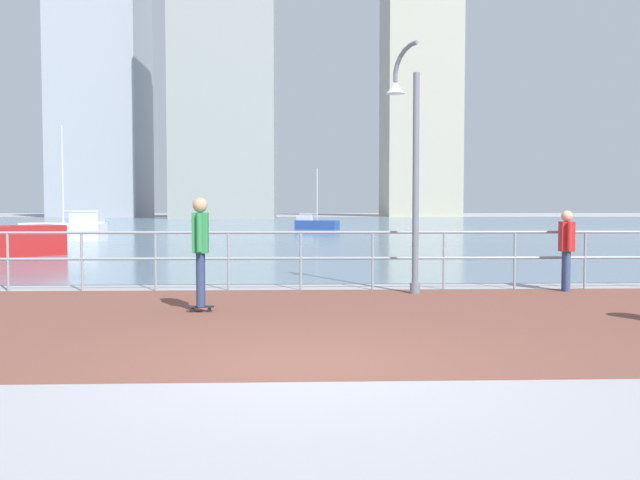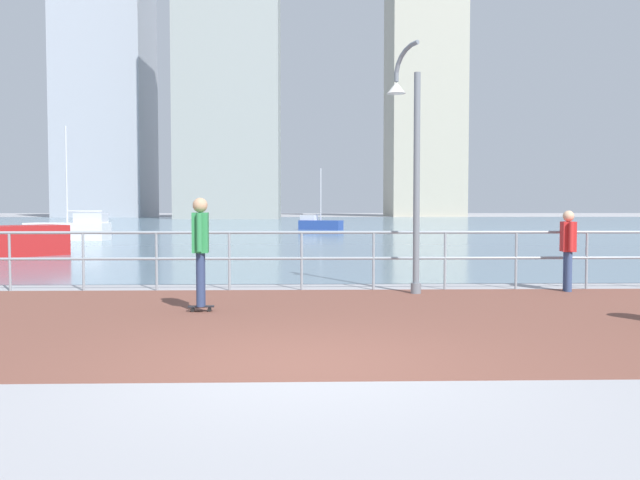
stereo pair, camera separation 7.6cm
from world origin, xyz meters
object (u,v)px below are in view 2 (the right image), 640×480
bystander (568,244)px  lamppost (410,155)px  sailboat_navy (70,229)px  sailboat_gray (319,224)px  skateboarder (200,243)px

bystander → lamppost: bearing=-178.0°
sailboat_navy → sailboat_gray: size_ratio=1.29×
sailboat_navy → sailboat_gray: bearing=49.1°
lamppost → skateboarder: size_ratio=2.66×
sailboat_navy → lamppost: bearing=-57.2°
lamppost → sailboat_navy: (-13.04, 20.20, -2.07)m
skateboarder → bystander: (6.65, 2.33, -0.16)m
bystander → sailboat_gray: (-3.79, 34.31, -0.50)m
sailboat_gray → skateboarder: bearing=-94.5°
lamppost → bystander: bearing=2.0°
lamppost → skateboarder: bearing=-148.2°
bystander → sailboat_navy: size_ratio=0.28×
skateboarder → sailboat_gray: 36.76m
lamppost → sailboat_gray: lamppost is taller
lamppost → skateboarder: 4.49m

